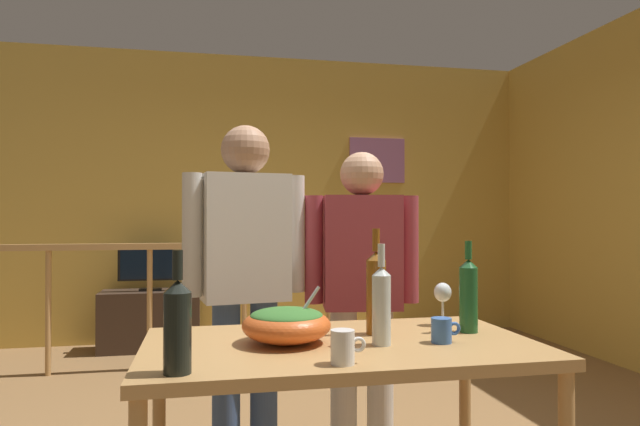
{
  "coord_description": "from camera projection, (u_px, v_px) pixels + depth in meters",
  "views": [
    {
      "loc": [
        -0.6,
        -2.69,
        1.23
      ],
      "look_at": [
        -0.13,
        -0.4,
        1.25
      ],
      "focal_mm": 31.39,
      "sensor_mm": 36.0,
      "label": 1
    }
  ],
  "objects": [
    {
      "name": "serving_table",
      "position": [
        341.0,
        364.0,
        1.97
      ],
      "size": [
        1.37,
        0.78,
        0.79
      ],
      "color": "#B2844C",
      "rests_on": "ground_plane"
    },
    {
      "name": "wine_glass",
      "position": [
        443.0,
        295.0,
        2.28
      ],
      "size": [
        0.07,
        0.07,
        0.17
      ],
      "color": "silver",
      "rests_on": "serving_table"
    },
    {
      "name": "person_standing_left",
      "position": [
        245.0,
        269.0,
        2.63
      ],
      "size": [
        0.58,
        0.28,
        1.66
      ],
      "rotation": [
        0.0,
        0.0,
        3.29
      ],
      "color": "#3D5684",
      "rests_on": "ground_plane"
    },
    {
      "name": "wine_bottle_amber",
      "position": [
        376.0,
        291.0,
        2.1
      ],
      "size": [
        0.07,
        0.07,
        0.4
      ],
      "color": "brown",
      "rests_on": "serving_table"
    },
    {
      "name": "wine_bottle_green",
      "position": [
        468.0,
        294.0,
        2.14
      ],
      "size": [
        0.07,
        0.07,
        0.35
      ],
      "color": "#1E5628",
      "rests_on": "serving_table"
    },
    {
      "name": "tv_console",
      "position": [
        150.0,
        320.0,
        5.22
      ],
      "size": [
        0.9,
        0.4,
        0.55
      ],
      "primitive_type": "cube",
      "color": "#38281E",
      "rests_on": "ground_plane"
    },
    {
      "name": "back_wall",
      "position": [
        264.0,
        197.0,
        5.79
      ],
      "size": [
        5.62,
        0.1,
        2.89
      ],
      "primitive_type": "cube",
      "color": "gold",
      "rests_on": "ground_plane"
    },
    {
      "name": "salad_bowl",
      "position": [
        287.0,
        323.0,
        1.95
      ],
      "size": [
        0.31,
        0.31,
        0.2
      ],
      "color": "#DB5B23",
      "rests_on": "serving_table"
    },
    {
      "name": "person_standing_right",
      "position": [
        362.0,
        283.0,
        2.75
      ],
      "size": [
        0.56,
        0.27,
        1.55
      ],
      "rotation": [
        0.0,
        0.0,
        2.99
      ],
      "color": "beige",
      "rests_on": "ground_plane"
    },
    {
      "name": "stair_railing",
      "position": [
        216.0,
        284.0,
        4.62
      ],
      "size": [
        3.13,
        0.1,
        1.07
      ],
      "color": "#B2844C",
      "rests_on": "ground_plane"
    },
    {
      "name": "flat_screen_tv",
      "position": [
        150.0,
        264.0,
        5.19
      ],
      "size": [
        0.57,
        0.12,
        0.41
      ],
      "color": "black",
      "rests_on": "tv_console"
    },
    {
      "name": "wine_bottle_dark",
      "position": [
        178.0,
        324.0,
        1.57
      ],
      "size": [
        0.08,
        0.08,
        0.35
      ],
      "color": "black",
      "rests_on": "serving_table"
    },
    {
      "name": "mug_blue",
      "position": [
        442.0,
        330.0,
        1.96
      ],
      "size": [
        0.11,
        0.07,
        0.09
      ],
      "color": "#3866B2",
      "rests_on": "serving_table"
    },
    {
      "name": "mug_white",
      "position": [
        343.0,
        347.0,
        1.67
      ],
      "size": [
        0.11,
        0.07,
        0.1
      ],
      "color": "white",
      "rests_on": "serving_table"
    },
    {
      "name": "framed_picture",
      "position": [
        377.0,
        160.0,
        5.98
      ],
      "size": [
        0.61,
        0.03,
        0.47
      ],
      "primitive_type": "cube",
      "color": "#A368A2"
    },
    {
      "name": "wine_bottle_clear",
      "position": [
        381.0,
        304.0,
        1.92
      ],
      "size": [
        0.07,
        0.07,
        0.35
      ],
      "color": "silver",
      "rests_on": "serving_table"
    }
  ]
}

